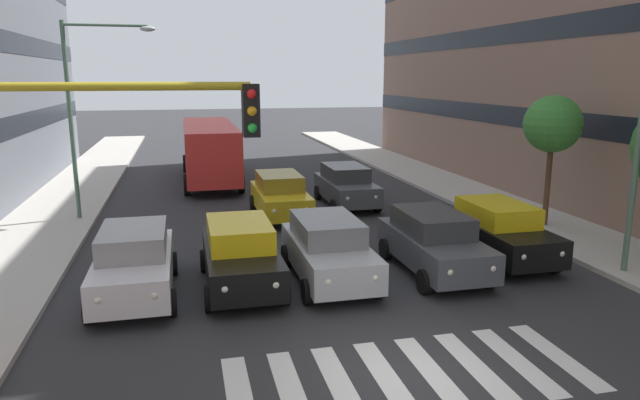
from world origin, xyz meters
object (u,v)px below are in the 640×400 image
car_4 (134,262)px  street_lamp_left (625,101)px  bus_behind_traffic (209,146)px  traffic_light_gantry (52,205)px  car_3 (240,254)px  car_2 (328,249)px  car_row2_0 (346,185)px  car_1 (433,242)px  car_row2_1 (280,195)px  street_tree_1 (553,125)px  street_lamp_right (85,99)px  car_0 (498,231)px

car_4 → street_lamp_left: (-12.53, 1.62, 3.94)m
bus_behind_traffic → traffic_light_gantry: traffic_light_gantry is taller
car_3 → car_4: (2.65, 0.03, 0.00)m
car_2 → car_row2_0: same height
car_2 → bus_behind_traffic: (2.34, -16.13, 0.97)m
traffic_light_gantry → street_lamp_left: street_lamp_left is taller
car_1 → car_row2_1: bearing=-67.0°
street_lamp_left → street_tree_1: size_ratio=1.63×
street_lamp_left → street_tree_1: (-1.48, -4.97, -1.06)m
car_2 → street_lamp_right: bearing=-49.8°
car_0 → street_lamp_right: (12.56, -7.80, 3.73)m
car_0 → car_row2_1: (5.54, -6.70, 0.00)m
car_3 → street_tree_1: street_tree_1 is taller
street_lamp_left → car_row2_0: bearing=-66.2°
car_row2_0 → street_lamp_right: 10.78m
traffic_light_gantry → car_1: bearing=-145.4°
car_2 → car_row2_1: size_ratio=1.00×
car_1 → street_lamp_right: street_lamp_right is taller
street_tree_1 → car_0: bearing=38.2°
car_2 → car_row2_1: 7.32m
car_0 → street_lamp_left: bearing=133.8°
car_4 → bus_behind_traffic: size_ratio=0.42×
car_0 → bus_behind_traffic: size_ratio=0.42×
car_row2_0 → street_tree_1: (-6.01, 5.31, 2.88)m
car_row2_1 → bus_behind_traffic: 9.16m
bus_behind_traffic → car_1: bearing=108.4°
street_tree_1 → traffic_light_gantry: bearing=32.8°
car_row2_0 → bus_behind_traffic: (5.35, -7.41, 0.97)m
car_4 → car_row2_0: 11.79m
car_3 → street_tree_1: size_ratio=0.95×
car_4 → traffic_light_gantry: bearing=85.5°
car_3 → street_lamp_left: bearing=170.5°
car_2 → car_4: bearing=-0.8°
car_row2_0 → street_lamp_left: bearing=113.8°
car_0 → traffic_light_gantry: (10.92, 6.52, 2.80)m
street_lamp_right → car_4: bearing=104.2°
car_3 → car_row2_1: 7.56m
street_tree_1 → car_2: bearing=20.7°
car_2 → car_row2_0: 9.23m
car_2 → traffic_light_gantry: size_ratio=0.81×
car_2 → car_4: (5.00, -0.07, 0.00)m
street_lamp_right → traffic_light_gantry: bearing=96.5°
traffic_light_gantry → street_lamp_right: (1.64, -14.32, 0.92)m
car_4 → street_lamp_right: bearing=-75.8°
car_3 → traffic_light_gantry: size_ratio=0.81×
car_row2_1 → car_4: bearing=55.8°
car_row2_0 → car_row2_1: bearing=24.5°
car_4 → car_2: bearing=179.2°
street_lamp_left → street_tree_1: bearing=-106.6°
car_1 → traffic_light_gantry: bearing=34.6°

